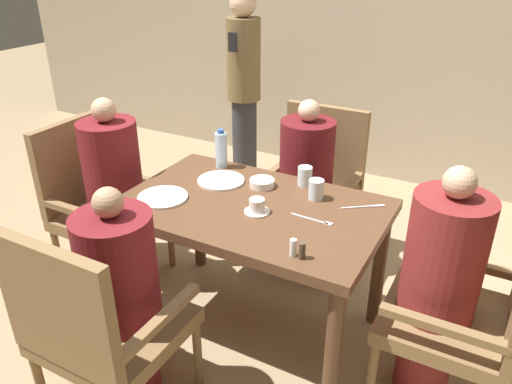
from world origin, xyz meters
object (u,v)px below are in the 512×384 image
Objects in this scene: plate_main_left at (221,180)px; bowl_small at (262,183)px; diner_in_near_chair at (122,298)px; diner_in_left_chair at (115,193)px; standing_host at (244,86)px; plate_main_right at (163,197)px; diner_in_far_chair at (305,185)px; diner_in_right_chair at (439,286)px; chair_near_corner at (97,325)px; teacup_with_saucer at (257,207)px; water_bottle at (221,150)px; chair_left_side at (98,198)px; chair_far_side at (315,182)px; chair_right_side at (474,309)px; glass_tall_mid at (316,189)px; glass_tall_near at (305,176)px.

plate_main_left is 1.93× the size of bowl_small.
plate_main_left is at bearing -166.81° from bowl_small.
diner_in_left_chair is at bearing 134.04° from diner_in_near_chair.
bowl_small is at bearing -57.03° from standing_host.
diner_in_near_chair reaches higher than plate_main_right.
bowl_small is (-0.05, -0.47, 0.20)m from diner_in_far_chair.
chair_near_corner is at bearing -144.57° from diner_in_right_chair.
teacup_with_saucer is 0.55× the size of water_bottle.
water_bottle is (-0.32, 0.12, 0.08)m from bowl_small.
diner_in_far_chair is 0.94m from plate_main_right.
plate_main_right is at bearing -168.63° from teacup_with_saucer.
diner_in_far_chair is at bearing 143.37° from diner_in_right_chair.
standing_host is 6.30× the size of plate_main_right.
diner_in_near_chair is 8.16× the size of bowl_small.
plate_main_left is at bearing 91.25° from diner_in_near_chair.
chair_far_side is at bearing 37.97° from chair_left_side.
plate_main_left is at bearing 173.56° from chair_right_side.
diner_in_near_chair is at bearing -88.75° from plate_main_left.
glass_tall_mid is (0.25, -0.61, 0.27)m from chair_far_side.
diner_in_right_chair is 11.08× the size of glass_tall_near.
chair_right_side is at bearing -10.31° from bowl_small.
standing_host reaches higher than teacup_with_saucer.
diner_in_near_chair is at bearing -39.97° from chair_left_side.
diner_in_far_chair is at bearing 83.71° from bowl_small.
standing_host reaches higher than chair_near_corner.
chair_far_side is 1.00× the size of chair_right_side.
diner_in_right_chair is at bearing -7.26° from plate_main_left.
diner_in_near_chair reaches higher than water_bottle.
diner_in_far_chair is 0.57m from glass_tall_mid.
chair_left_side is 1.33m from chair_far_side.
diner_in_right_chair is 1.16× the size of chair_near_corner.
bowl_small is at bearing -94.76° from chair_far_side.
chair_right_side is 7.95× the size of teacup_with_saucer.
chair_left_side reaches higher than glass_tall_mid.
chair_far_side reaches higher than teacup_with_saucer.
chair_right_side is 7.50× the size of bowl_small.
diner_in_far_chair is at bearing -43.72° from standing_host.
chair_right_side is at bearing -38.21° from standing_host.
glass_tall_near is (1.18, 0.32, 0.27)m from chair_left_side.
plate_main_left is 2.46× the size of glass_tall_near.
water_bottle is at bearing -126.35° from chair_far_side.
chair_far_side is 0.76m from plate_main_left.
teacup_with_saucer is 0.39m from glass_tall_near.
diner_in_far_chair is at bearing 62.87° from plate_main_right.
water_bottle reaches higher than glass_tall_mid.
water_bottle is (-0.12, 0.98, 0.30)m from diner_in_near_chair.
diner_in_left_chair reaches higher than chair_far_side.
diner_in_right_chair is at bearing 180.00° from chair_right_side.
chair_left_side is at bearing -147.53° from diner_in_far_chair.
chair_left_side is 3.88× the size of plate_main_left.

